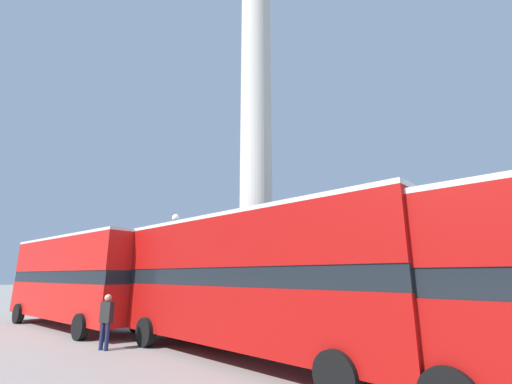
% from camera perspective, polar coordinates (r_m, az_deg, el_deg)
% --- Properties ---
extents(ground_plane, '(200.00, 200.00, 0.00)m').
position_cam_1_polar(ground_plane, '(16.43, -0.00, -22.38)').
color(ground_plane, gray).
extents(monument_column, '(5.50, 5.50, 20.27)m').
position_cam_1_polar(monument_column, '(16.55, -0.00, -2.60)').
color(monument_column, beige).
rests_on(monument_column, ground_plane).
extents(bus_b, '(10.71, 2.93, 4.36)m').
position_cam_1_polar(bus_b, '(19.90, -27.60, -12.40)').
color(bus_b, red).
rests_on(bus_b, ground_plane).
extents(bus_c, '(11.31, 3.53, 4.37)m').
position_cam_1_polar(bus_c, '(11.27, -1.49, -14.04)').
color(bus_c, '#A80F0C').
rests_on(bus_c, ground_plane).
extents(equestrian_statue, '(4.50, 3.74, 5.47)m').
position_cam_1_polar(equestrian_statue, '(26.79, -14.10, -15.63)').
color(equestrian_statue, beige).
rests_on(equestrian_statue, ground_plane).
extents(street_lamp, '(0.41, 0.41, 5.54)m').
position_cam_1_polar(street_lamp, '(17.90, -13.62, -11.54)').
color(street_lamp, black).
rests_on(street_lamp, ground_plane).
extents(pedestrian_near_lamp, '(0.51, 0.29, 1.83)m').
position_cam_1_polar(pedestrian_near_lamp, '(13.64, -23.68, -18.63)').
color(pedestrian_near_lamp, '#192347').
rests_on(pedestrian_near_lamp, ground_plane).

